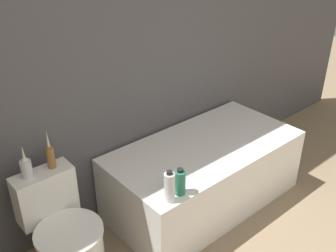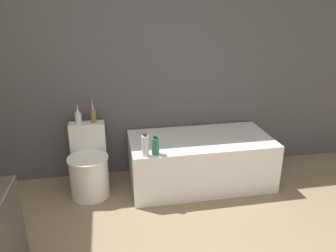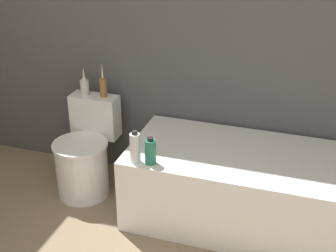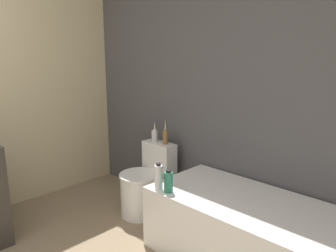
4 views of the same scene
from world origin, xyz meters
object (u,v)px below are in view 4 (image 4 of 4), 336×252
object	(u,v)px
vase_silver	(165,136)
shampoo_bottle_short	(168,182)
bathtub	(246,232)
vase_gold	(155,134)
toilet	(145,186)
shampoo_bottle_tall	(159,177)

from	to	relation	value
vase_silver	shampoo_bottle_short	bearing A→B (deg)	-43.46
bathtub	vase_gold	xyz separation A→B (m)	(-1.24, 0.23, 0.49)
toilet	shampoo_bottle_tall	world-z (taller)	shampoo_bottle_tall
shampoo_bottle_tall	vase_gold	bearing A→B (deg)	138.52
toilet	shampoo_bottle_tall	bearing A→B (deg)	-31.11
bathtub	shampoo_bottle_short	size ratio (longest dim) A/B	8.23
vase_gold	shampoo_bottle_tall	bearing A→B (deg)	-41.48
vase_gold	shampoo_bottle_short	xyz separation A→B (m)	(0.71, -0.53, -0.15)
toilet	shampoo_bottle_short	world-z (taller)	shampoo_bottle_short
toilet	vase_gold	world-z (taller)	vase_gold
shampoo_bottle_short	vase_silver	bearing A→B (deg)	136.54
shampoo_bottle_tall	shampoo_bottle_short	bearing A→B (deg)	8.04
toilet	vase_silver	bearing A→B (deg)	70.82
toilet	vase_gold	distance (m)	0.53
bathtub	toilet	size ratio (longest dim) A/B	2.16
bathtub	vase_silver	size ratio (longest dim) A/B	5.78
bathtub	shampoo_bottle_short	bearing A→B (deg)	-150.28
bathtub	vase_silver	xyz separation A→B (m)	(-1.08, 0.23, 0.51)
bathtub	shampoo_bottle_tall	xyz separation A→B (m)	(-0.62, -0.31, 0.36)
vase_silver	shampoo_bottle_tall	distance (m)	0.73
toilet	vase_silver	size ratio (longest dim) A/B	2.68
bathtub	vase_silver	world-z (taller)	vase_silver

